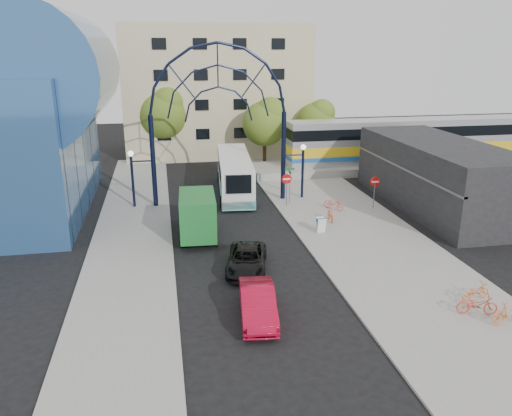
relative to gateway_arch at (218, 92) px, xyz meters
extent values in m
plane|color=black|center=(0.00, -14.00, -8.56)|extent=(120.00, 120.00, 0.00)
cube|color=gray|center=(8.00, -10.00, -8.50)|extent=(8.00, 56.00, 0.12)
cube|color=gray|center=(-6.50, -8.00, -8.50)|extent=(5.00, 50.00, 0.12)
cylinder|color=black|center=(-5.00, 0.00, -5.06)|extent=(0.36, 0.36, 7.00)
cylinder|color=black|center=(5.00, 0.00, -5.06)|extent=(0.36, 0.36, 7.00)
cylinder|color=black|center=(-6.60, 0.00, -6.56)|extent=(0.20, 0.20, 4.00)
cylinder|color=black|center=(6.60, 0.00, -6.56)|extent=(0.20, 0.20, 4.00)
sphere|color=white|center=(-6.60, 0.00, -4.36)|extent=(0.44, 0.44, 0.44)
sphere|color=white|center=(6.60, 0.00, -4.36)|extent=(0.44, 0.44, 0.44)
cylinder|color=slate|center=(4.80, -2.00, -7.34)|extent=(0.06, 0.06, 2.20)
cylinder|color=red|center=(4.80, -2.00, -6.34)|extent=(0.80, 0.04, 0.80)
cube|color=white|center=(4.80, -2.03, -6.34)|extent=(0.55, 0.02, 0.12)
cylinder|color=slate|center=(11.00, -4.00, -7.34)|extent=(0.06, 0.06, 2.20)
cylinder|color=red|center=(11.00, -4.00, -6.34)|extent=(0.76, 0.04, 0.76)
cube|color=white|center=(11.00, -4.03, -6.34)|extent=(0.55, 0.02, 0.12)
cylinder|color=slate|center=(5.20, -1.40, -7.04)|extent=(0.05, 0.05, 2.80)
cube|color=#146626|center=(5.20, -1.40, -5.74)|extent=(0.70, 0.03, 0.18)
cube|color=#146626|center=(5.20, -1.40, -5.99)|extent=(0.03, 0.70, 0.18)
cube|color=white|center=(5.60, -8.20, -7.94)|extent=(0.55, 0.26, 0.99)
cube|color=white|center=(5.60, -7.85, -7.94)|extent=(0.55, 0.26, 0.99)
cube|color=#1E59A5|center=(5.60, -8.02, -7.61)|extent=(0.55, 0.42, 0.14)
cylinder|color=#305A93|center=(-12.00, 1.00, 1.44)|extent=(9.00, 16.00, 9.00)
cube|color=black|center=(16.00, -4.00, -6.06)|extent=(6.00, 16.00, 5.00)
cube|color=#CBBE8D|center=(2.00, 21.00, -1.56)|extent=(20.00, 12.00, 14.00)
cube|color=gray|center=(20.00, 8.00, -8.16)|extent=(32.00, 5.00, 0.80)
cube|color=#B7B7BC|center=(20.00, 8.00, -5.66)|extent=(25.00, 3.00, 4.20)
cube|color=gold|center=(20.00, 8.00, -6.26)|extent=(25.10, 3.05, 0.90)
cube|color=black|center=(20.00, 8.00, -4.66)|extent=(25.05, 3.05, 1.00)
cube|color=#1E59A5|center=(20.00, 8.00, -6.96)|extent=(25.10, 3.05, 0.35)
cylinder|color=#382314|center=(6.00, 12.00, -7.30)|extent=(0.36, 0.36, 2.52)
sphere|color=#406A1B|center=(6.00, 12.00, -4.22)|extent=(4.48, 4.48, 4.48)
sphere|color=#406A1B|center=(6.50, 11.70, -3.10)|extent=(3.08, 3.08, 3.08)
cylinder|color=#382314|center=(-4.00, 16.00, -7.12)|extent=(0.36, 0.36, 2.88)
sphere|color=#406A1B|center=(-4.00, 16.00, -3.60)|extent=(5.12, 5.12, 5.12)
sphere|color=#406A1B|center=(-3.50, 15.70, -2.32)|extent=(3.52, 3.52, 3.52)
cylinder|color=#382314|center=(12.00, 14.00, -7.39)|extent=(0.36, 0.36, 2.34)
sphere|color=#406A1B|center=(12.00, 14.00, -4.53)|extent=(4.16, 4.16, 4.16)
sphere|color=#406A1B|center=(12.50, 13.70, -3.49)|extent=(2.86, 2.86, 2.86)
cube|color=white|center=(1.52, 2.79, -6.85)|extent=(3.48, 11.38, 2.82)
cube|color=#62DAD3|center=(1.52, 2.79, -8.02)|extent=(3.51, 11.38, 0.68)
cube|color=black|center=(1.52, 2.79, -6.27)|extent=(3.51, 11.16, 0.88)
cube|color=black|center=(1.01, -2.86, -6.32)|extent=(1.84, 0.30, 1.36)
cube|color=black|center=(2.02, 8.32, -7.00)|extent=(2.34, 0.39, 1.56)
cylinder|color=black|center=(0.63, 6.36, -8.09)|extent=(0.36, 0.96, 0.93)
cylinder|color=black|center=(3.04, 6.14, -8.09)|extent=(0.36, 0.96, 0.93)
cylinder|color=black|center=(-0.06, -1.23, -8.09)|extent=(0.36, 0.96, 0.93)
cylinder|color=black|center=(2.36, -1.45, -8.09)|extent=(0.36, 0.96, 0.93)
cube|color=black|center=(-2.21, -4.90, -7.56)|extent=(2.21, 2.29, 2.00)
cube|color=black|center=(-2.15, -3.81, -7.15)|extent=(1.82, 0.19, 0.91)
cube|color=#1C6C2C|center=(-2.36, -7.63, -6.83)|extent=(2.41, 4.30, 2.55)
cylinder|color=black|center=(-3.27, -5.12, -8.12)|extent=(0.28, 0.88, 0.87)
cylinder|color=black|center=(-1.18, -5.23, -8.12)|extent=(0.28, 0.88, 0.87)
cylinder|color=black|center=(-3.46, -8.66, -8.12)|extent=(0.28, 0.88, 0.87)
cylinder|color=black|center=(-1.37, -8.77, -8.12)|extent=(0.28, 0.88, 0.87)
imported|color=black|center=(-0.10, -12.61, -7.93)|extent=(3.05, 4.86, 1.25)
imported|color=#AE0A28|center=(-0.48, -17.71, -7.83)|extent=(2.01, 4.54, 1.45)
imported|color=#EF3C2F|center=(8.04, -3.57, -7.98)|extent=(1.49, 1.74, 0.90)
imported|color=#EE5A2F|center=(6.95, -6.00, -7.97)|extent=(0.58, 1.59, 0.94)
imported|color=orange|center=(10.04, -18.19, -8.01)|extent=(1.68, 0.87, 0.84)
imported|color=orange|center=(10.14, -20.41, -7.92)|extent=(1.74, 0.67, 1.02)
imported|color=red|center=(9.28, -19.43, -7.96)|extent=(1.92, 1.10, 0.95)
camera|label=1|loc=(-4.30, -37.27, 3.10)|focal=35.00mm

